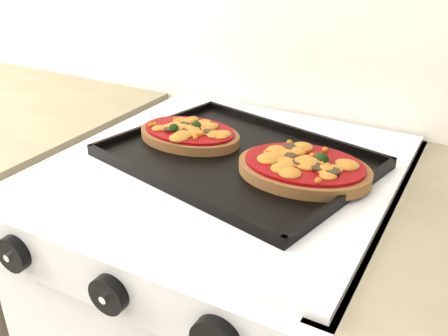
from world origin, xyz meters
The scene contains 6 objects.
control_panel centered at (0.04, 1.39, 0.85)m, with size 0.60×0.02×0.09m, color silver.
knob_left centered at (-0.14, 1.37, 0.85)m, with size 0.06×0.06×0.02m, color black.
knob_center centered at (0.04, 1.37, 0.85)m, with size 0.06×0.06×0.02m, color black.
baking_tray centered at (0.06, 1.71, 0.92)m, with size 0.45×0.33×0.02m, color black.
pizza_left centered at (-0.06, 1.73, 0.94)m, with size 0.21×0.14×0.03m, color brown, non-canonical shape.
pizza_right centered at (0.19, 1.70, 0.94)m, with size 0.22×0.17×0.03m, color brown, non-canonical shape.
Camera 1 is at (0.43, 0.99, 1.30)m, focal length 40.00 mm.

